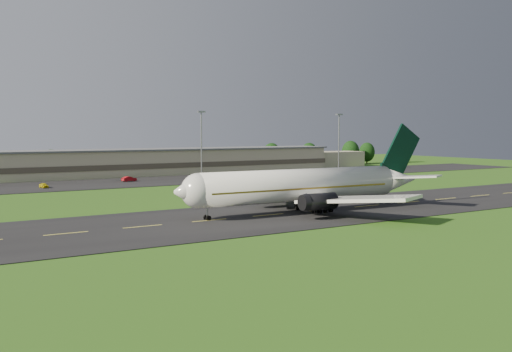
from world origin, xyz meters
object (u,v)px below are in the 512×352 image
service_vehicle_d (281,172)px  light_mast_east (339,135)px  service_vehicle_c (283,172)px  terminal (184,161)px  service_vehicle_b (129,179)px  light_mast_centre (201,136)px  service_vehicle_a (44,185)px  airliner (304,186)px

service_vehicle_d → light_mast_east: bearing=-42.1°
service_vehicle_c → terminal: bearing=165.5°
service_vehicle_b → service_vehicle_d: 51.18m
light_mast_centre → service_vehicle_a: light_mast_centre is taller
service_vehicle_b → service_vehicle_d: bearing=-103.9°
light_mast_centre → service_vehicle_c: light_mast_centre is taller
terminal → service_vehicle_a: size_ratio=40.27×
terminal → service_vehicle_d: bearing=-42.0°
terminal → service_vehicle_c: bearing=-40.8°
service_vehicle_a → light_mast_centre: bearing=6.4°
airliner → light_mast_centre: (19.77, 80.03, 8.08)m
light_mast_east → service_vehicle_a: size_ratio=5.65×
service_vehicle_a → terminal: bearing=21.7°
terminal → service_vehicle_d: terminal is taller
light_mast_east → service_vehicle_d: bearing=-168.8°
service_vehicle_c → airliner: bearing=-95.8°
airliner → light_mast_east: 109.82m
light_mast_centre → service_vehicle_b: size_ratio=4.75×
terminal → light_mast_centre: bearing=-95.0°
service_vehicle_b → service_vehicle_d: service_vehicle_b is taller
airliner → light_mast_centre: bearing=78.0°
terminal → service_vehicle_b: bearing=-140.4°
light_mast_east → terminal: bearing=163.2°
airliner → service_vehicle_d: 87.21m
light_mast_centre → service_vehicle_a: 52.36m
light_mast_east → service_vehicle_c: light_mast_east is taller
terminal → service_vehicle_b: (-26.78, -22.12, -3.18)m
light_mast_east → service_vehicle_d: light_mast_east is taller
terminal → service_vehicle_d: 32.98m
service_vehicle_a → service_vehicle_d: bearing=-2.6°
light_mast_centre → service_vehicle_c: size_ratio=4.82×
service_vehicle_c → service_vehicle_d: service_vehicle_d is taller
service_vehicle_d → terminal: bearing=84.7°
terminal → light_mast_centre: 18.45m
service_vehicle_b → service_vehicle_c: size_ratio=1.02×
service_vehicle_a → service_vehicle_c: size_ratio=0.85×
terminal → service_vehicle_b: terminal is taller
terminal → service_vehicle_a: 58.40m
service_vehicle_c → service_vehicle_d: (-0.91, -0.14, 0.05)m
service_vehicle_a → service_vehicle_c: (76.15, 6.74, -0.03)m
light_mast_east → service_vehicle_d: 32.09m
airliner → service_vehicle_b: size_ratio=11.96×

